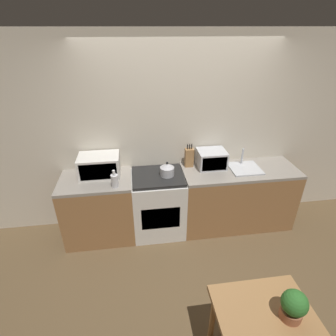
{
  "coord_description": "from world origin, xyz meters",
  "views": [
    {
      "loc": [
        -0.6,
        -2.21,
        2.61
      ],
      "look_at": [
        -0.21,
        0.62,
        1.05
      ],
      "focal_mm": 28.0,
      "sensor_mm": 36.0,
      "label": 1
    }
  ],
  "objects_px": {
    "kettle": "(167,170)",
    "toaster_oven": "(211,159)",
    "microwave": "(99,166)",
    "dining_table": "(263,323)",
    "stove_range": "(158,203)",
    "bottle": "(115,180)"
  },
  "relations": [
    {
      "from": "kettle",
      "to": "toaster_oven",
      "type": "xyz_separation_m",
      "value": [
        0.63,
        0.15,
        0.04
      ]
    },
    {
      "from": "microwave",
      "to": "toaster_oven",
      "type": "height_order",
      "value": "microwave"
    },
    {
      "from": "dining_table",
      "to": "microwave",
      "type": "bearing_deg",
      "value": 124.47
    },
    {
      "from": "stove_range",
      "to": "toaster_oven",
      "type": "xyz_separation_m",
      "value": [
        0.75,
        0.13,
        0.57
      ]
    },
    {
      "from": "toaster_oven",
      "to": "dining_table",
      "type": "xyz_separation_m",
      "value": [
        -0.13,
        -1.98,
        -0.42
      ]
    },
    {
      "from": "stove_range",
      "to": "kettle",
      "type": "distance_m",
      "value": 0.55
    },
    {
      "from": "stove_range",
      "to": "toaster_oven",
      "type": "height_order",
      "value": "toaster_oven"
    },
    {
      "from": "bottle",
      "to": "toaster_oven",
      "type": "relative_size",
      "value": 0.59
    },
    {
      "from": "bottle",
      "to": "microwave",
      "type": "bearing_deg",
      "value": 122.32
    },
    {
      "from": "microwave",
      "to": "toaster_oven",
      "type": "distance_m",
      "value": 1.48
    },
    {
      "from": "toaster_oven",
      "to": "bottle",
      "type": "bearing_deg",
      "value": -165.45
    },
    {
      "from": "bottle",
      "to": "toaster_oven",
      "type": "distance_m",
      "value": 1.33
    },
    {
      "from": "bottle",
      "to": "toaster_oven",
      "type": "height_order",
      "value": "toaster_oven"
    },
    {
      "from": "stove_range",
      "to": "dining_table",
      "type": "relative_size",
      "value": 1.22
    },
    {
      "from": "stove_range",
      "to": "bottle",
      "type": "bearing_deg",
      "value": -159.23
    },
    {
      "from": "toaster_oven",
      "to": "dining_table",
      "type": "distance_m",
      "value": 2.03
    },
    {
      "from": "kettle",
      "to": "bottle",
      "type": "xyz_separation_m",
      "value": [
        -0.66,
        -0.19,
        0.0
      ]
    },
    {
      "from": "bottle",
      "to": "kettle",
      "type": "bearing_deg",
      "value": 15.88
    },
    {
      "from": "kettle",
      "to": "toaster_oven",
      "type": "bearing_deg",
      "value": 13.13
    },
    {
      "from": "kettle",
      "to": "microwave",
      "type": "distance_m",
      "value": 0.87
    },
    {
      "from": "kettle",
      "to": "microwave",
      "type": "height_order",
      "value": "microwave"
    },
    {
      "from": "kettle",
      "to": "stove_range",
      "type": "bearing_deg",
      "value": 172.41
    }
  ]
}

